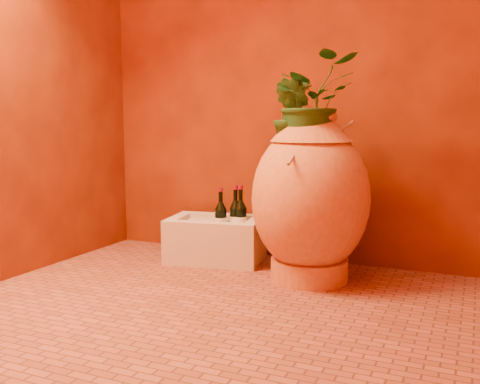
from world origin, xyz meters
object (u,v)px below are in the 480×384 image
at_px(wine_bottle_c, 241,219).
at_px(wine_bottle_a, 221,220).
at_px(wall_tap, 296,107).
at_px(amphora, 310,198).
at_px(wine_bottle_b, 236,219).
at_px(stone_basin, 216,240).

bearing_deg(wine_bottle_c, wine_bottle_a, -157.10).
bearing_deg(wall_tap, amphora, -59.68).
distance_m(wine_bottle_b, wine_bottle_c, 0.04).
bearing_deg(stone_basin, amphora, -13.72).
bearing_deg(wine_bottle_a, wall_tap, 21.48).
bearing_deg(wine_bottle_c, amphora, -23.33).
relative_size(wine_bottle_b, wine_bottle_c, 0.98).
xyz_separation_m(amphora, wine_bottle_c, (-0.49, 0.21, -0.18)).
bearing_deg(wine_bottle_b, wine_bottle_a, -142.94).
bearing_deg(wall_tap, wine_bottle_b, -162.45).
bearing_deg(stone_basin, wall_tap, 21.63).
height_order(amphora, wine_bottle_a, amphora).
distance_m(amphora, stone_basin, 0.72).
distance_m(stone_basin, wine_bottle_a, 0.13).
xyz_separation_m(wine_bottle_c, wall_tap, (0.30, 0.12, 0.66)).
bearing_deg(wine_bottle_b, amphora, -22.63).
bearing_deg(amphora, wall_tap, 120.32).
height_order(wine_bottle_b, wine_bottle_c, wine_bottle_c).
bearing_deg(wine_bottle_c, wall_tap, 20.95).
height_order(stone_basin, wall_tap, wall_tap).
height_order(amphora, wine_bottle_b, amphora).
relative_size(stone_basin, wall_tap, 4.03).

